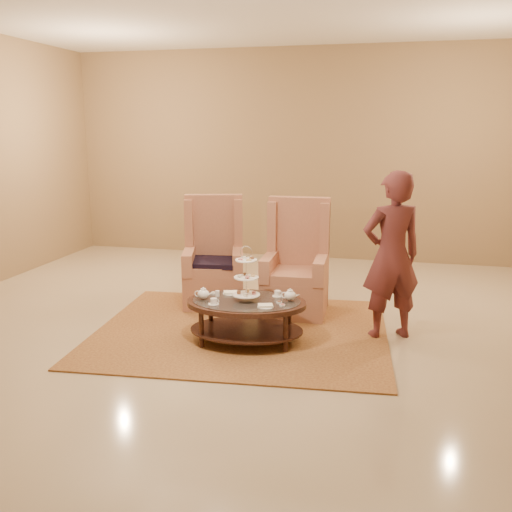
% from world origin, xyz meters
% --- Properties ---
extents(ground, '(8.00, 8.00, 0.00)m').
position_xyz_m(ground, '(0.00, 0.00, 0.00)').
color(ground, '#C1AF90').
rests_on(ground, ground).
extents(ceiling, '(8.00, 8.00, 0.02)m').
position_xyz_m(ceiling, '(0.00, 0.00, 0.00)').
color(ceiling, silver).
rests_on(ceiling, ground).
extents(wall_back, '(8.00, 0.04, 3.50)m').
position_xyz_m(wall_back, '(0.00, 4.00, 1.75)').
color(wall_back, '#91754F').
rests_on(wall_back, ground).
extents(rug, '(3.35, 2.86, 0.02)m').
position_xyz_m(rug, '(-0.04, 0.12, 0.01)').
color(rug, '#AB7A3C').
rests_on(rug, ground).
extents(tea_table, '(1.32, 0.97, 1.04)m').
position_xyz_m(tea_table, '(0.10, -0.19, 0.38)').
color(tea_table, black).
rests_on(tea_table, ground).
extents(armchair_left, '(0.91, 0.93, 1.37)m').
position_xyz_m(armchair_left, '(-0.66, 1.10, 0.46)').
color(armchair_left, '#B67355').
rests_on(armchair_left, ground).
extents(armchair_right, '(0.77, 0.79, 1.38)m').
position_xyz_m(armchair_right, '(0.43, 0.97, 0.46)').
color(armchair_right, '#B67355').
rests_on(armchair_right, ground).
extents(person, '(0.77, 0.67, 1.78)m').
position_xyz_m(person, '(1.54, 0.35, 0.89)').
color(person, '#5B2727').
rests_on(person, ground).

